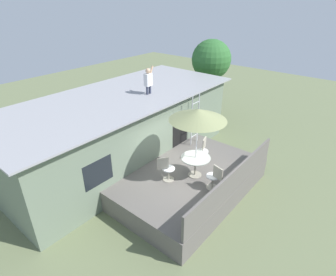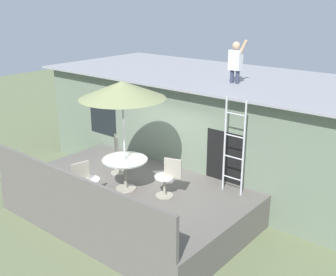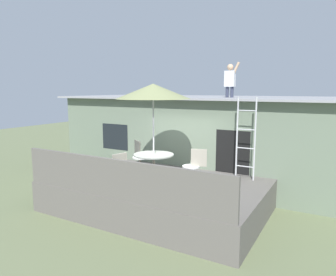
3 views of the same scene
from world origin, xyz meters
name	(u,v)px [view 1 (image 1 of 3)]	position (x,y,z in m)	size (l,w,h in m)	color
ground_plane	(188,190)	(0.00, 0.00, 0.00)	(40.00, 40.00, 0.00)	#66704C
house	(121,129)	(0.00, 3.60, 1.48)	(10.50, 4.50, 2.94)	slate
deck	(189,182)	(0.00, 0.00, 0.40)	(5.57, 3.60, 0.80)	#605B56
deck_railing	(234,181)	(0.00, -1.75, 1.25)	(5.47, 0.08, 0.90)	#605B56
patio_table	(196,161)	(0.02, -0.24, 1.39)	(1.04, 1.04, 0.74)	#A59E8C
patio_umbrella	(198,115)	(0.02, -0.24, 3.15)	(1.90, 1.90, 2.54)	silver
step_ladder	(195,120)	(2.00, 1.19, 1.90)	(0.52, 0.04, 2.20)	silver
person_figure	(148,79)	(0.98, 2.83, 3.55)	(0.47, 0.20, 1.11)	#33384C
patio_chair_left	(166,169)	(-0.86, 0.36, 1.26)	(0.56, 0.46, 0.92)	#A59E8C
patio_chair_right	(203,150)	(1.01, 0.09, 1.26)	(0.61, 0.44, 0.92)	#A59E8C
patio_chair_near	(214,177)	(-0.23, -1.17, 1.26)	(0.44, 0.61, 0.92)	#A59E8C
backyard_tree	(211,60)	(6.94, 3.56, 3.23)	(2.23, 2.23, 4.40)	brown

